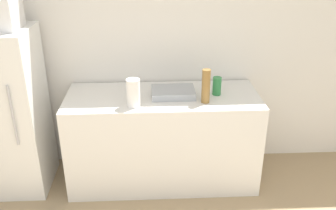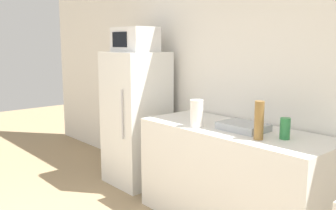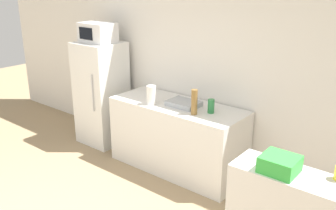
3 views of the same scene
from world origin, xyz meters
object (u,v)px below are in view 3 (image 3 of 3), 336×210
bottle_short (211,106)px  paper_towel_roll (151,95)px  microwave (98,32)px  bottle_tall (194,102)px  refrigerator (102,93)px  basket (280,164)px

bottle_short → paper_towel_roll: bearing=-164.4°
microwave → bottle_tall: size_ratio=1.64×
microwave → bottle_tall: microwave is taller
refrigerator → paper_towel_roll: 1.17m
microwave → bottle_short: bearing=0.6°
bottle_tall → basket: basket is taller
refrigerator → bottle_short: refrigerator is taller
bottle_short → microwave: bearing=-179.4°
refrigerator → microwave: 0.87m
microwave → basket: microwave is taller
bottle_short → paper_towel_roll: (-0.73, -0.20, 0.04)m
refrigerator → microwave: (-0.00, -0.00, 0.87)m
bottle_tall → paper_towel_roll: 0.61m
bottle_short → basket: (1.29, -1.15, 0.18)m
refrigerator → bottle_short: bearing=0.5°
bottle_tall → basket: bearing=-35.1°
basket → paper_towel_roll: size_ratio=1.05×
bottle_tall → bottle_short: (0.12, 0.16, -0.06)m
microwave → bottle_short: 1.97m
microwave → paper_towel_roll: bearing=-9.3°
bottle_tall → bottle_short: bearing=52.2°
paper_towel_roll → bottle_tall: bearing=4.2°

